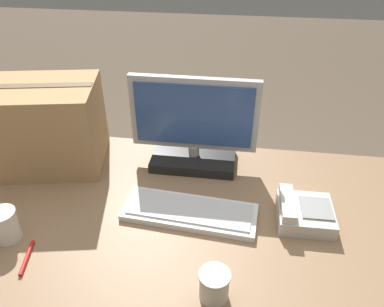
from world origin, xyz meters
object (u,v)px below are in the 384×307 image
(paper_cup_right, at_px, (214,285))
(cardboard_box, at_px, (48,125))
(monitor, at_px, (194,131))
(desk_phone, at_px, (303,212))
(paper_cup_left, at_px, (5,225))
(keyboard, at_px, (190,212))
(pen_marker, at_px, (27,258))

(paper_cup_right, height_order, cardboard_box, cardboard_box)
(monitor, xyz_separation_m, desk_phone, (0.41, -0.28, -0.12))
(paper_cup_right, relative_size, cardboard_box, 0.20)
(desk_phone, bearing_deg, paper_cup_right, -129.21)
(desk_phone, distance_m, cardboard_box, 1.02)
(paper_cup_left, bearing_deg, desk_phone, 13.10)
(keyboard, distance_m, pen_marker, 0.53)
(cardboard_box, xyz_separation_m, pen_marker, (0.14, -0.51, -0.16))
(paper_cup_left, height_order, pen_marker, paper_cup_left)
(monitor, height_order, cardboard_box, monitor)
(keyboard, bearing_deg, cardboard_box, 162.28)
(keyboard, relative_size, desk_phone, 2.54)
(keyboard, distance_m, desk_phone, 0.38)
(paper_cup_right, bearing_deg, paper_cup_left, 169.67)
(cardboard_box, height_order, pen_marker, cardboard_box)
(monitor, distance_m, pen_marker, 0.73)
(cardboard_box, bearing_deg, keyboard, -22.26)
(monitor, xyz_separation_m, paper_cup_left, (-0.53, -0.50, -0.10))
(desk_phone, relative_size, paper_cup_right, 2.03)
(desk_phone, distance_m, paper_cup_left, 0.97)
(monitor, relative_size, keyboard, 1.06)
(paper_cup_right, xyz_separation_m, pen_marker, (-0.57, 0.05, -0.04))
(monitor, relative_size, paper_cup_left, 4.57)
(keyboard, bearing_deg, monitor, 99.87)
(monitor, height_order, desk_phone, monitor)
(paper_cup_right, distance_m, cardboard_box, 0.92)
(paper_cup_right, bearing_deg, monitor, 102.72)
(paper_cup_right, height_order, pen_marker, paper_cup_right)
(monitor, height_order, paper_cup_right, monitor)
(cardboard_box, bearing_deg, desk_phone, -12.38)
(paper_cup_left, height_order, paper_cup_right, paper_cup_left)
(pen_marker, bearing_deg, keyboard, 107.41)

